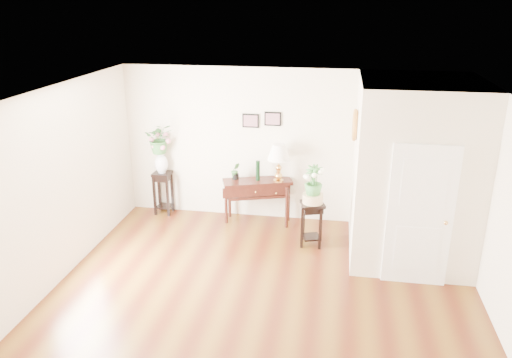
% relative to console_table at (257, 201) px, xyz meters
% --- Properties ---
extents(floor, '(6.00, 5.50, 0.02)m').
position_rel_console_table_xyz_m(floor, '(0.48, -2.46, -0.41)').
color(floor, brown).
rests_on(floor, ground).
extents(ceiling, '(6.00, 5.50, 0.02)m').
position_rel_console_table_xyz_m(ceiling, '(0.48, -2.46, 2.39)').
color(ceiling, white).
rests_on(ceiling, ground).
extents(wall_back, '(6.00, 0.02, 2.80)m').
position_rel_console_table_xyz_m(wall_back, '(0.48, 0.29, 0.99)').
color(wall_back, '#F3E4CA').
rests_on(wall_back, ground).
extents(wall_front, '(6.00, 0.02, 2.80)m').
position_rel_console_table_xyz_m(wall_front, '(0.48, -5.21, 0.99)').
color(wall_front, '#F3E4CA').
rests_on(wall_front, ground).
extents(wall_left, '(0.02, 5.50, 2.80)m').
position_rel_console_table_xyz_m(wall_left, '(-2.52, -2.46, 0.99)').
color(wall_left, '#F3E4CA').
rests_on(wall_left, ground).
extents(wall_right, '(0.02, 5.50, 2.80)m').
position_rel_console_table_xyz_m(wall_right, '(3.48, -2.46, 0.99)').
color(wall_right, '#F3E4CA').
rests_on(wall_right, ground).
extents(partition, '(1.80, 1.95, 2.80)m').
position_rel_console_table_xyz_m(partition, '(2.58, -0.69, 0.99)').
color(partition, '#F3E4CA').
rests_on(partition, floor).
extents(door, '(0.90, 0.05, 2.10)m').
position_rel_console_table_xyz_m(door, '(2.58, -1.69, 0.64)').
color(door, white).
rests_on(door, floor).
extents(art_print_left, '(0.30, 0.02, 0.25)m').
position_rel_console_table_xyz_m(art_print_left, '(-0.17, 0.27, 1.44)').
color(art_print_left, black).
rests_on(art_print_left, wall_back).
extents(art_print_right, '(0.30, 0.02, 0.25)m').
position_rel_console_table_xyz_m(art_print_right, '(0.23, 0.27, 1.49)').
color(art_print_right, black).
rests_on(art_print_right, wall_back).
extents(wall_ornament, '(0.07, 0.51, 0.51)m').
position_rel_console_table_xyz_m(wall_ornament, '(1.64, -0.56, 1.64)').
color(wall_ornament, '#A56025').
rests_on(wall_ornament, partition).
extents(console_table, '(1.30, 0.78, 0.82)m').
position_rel_console_table_xyz_m(console_table, '(0.00, 0.00, 0.00)').
color(console_table, black).
rests_on(console_table, floor).
extents(table_lamp, '(0.52, 0.52, 0.70)m').
position_rel_console_table_xyz_m(table_lamp, '(0.38, 0.00, 0.76)').
color(table_lamp, tan).
rests_on(table_lamp, console_table).
extents(green_vase, '(0.08, 0.08, 0.37)m').
position_rel_console_table_xyz_m(green_vase, '(0.01, 0.00, 0.58)').
color(green_vase, black).
rests_on(green_vase, console_table).
extents(potted_plant, '(0.20, 0.18, 0.29)m').
position_rel_console_table_xyz_m(potted_plant, '(-0.40, 0.00, 0.56)').
color(potted_plant, '#3B7C38').
rests_on(potted_plant, console_table).
extents(plant_stand_a, '(0.33, 0.33, 0.82)m').
position_rel_console_table_xyz_m(plant_stand_a, '(-1.84, 0.11, 0.00)').
color(plant_stand_a, black).
rests_on(plant_stand_a, floor).
extents(porcelain_vase, '(0.30, 0.30, 0.43)m').
position_rel_console_table_xyz_m(porcelain_vase, '(-1.84, 0.11, 0.64)').
color(porcelain_vase, white).
rests_on(porcelain_vase, plant_stand_a).
extents(lily_arrangement, '(0.63, 0.59, 0.57)m').
position_rel_console_table_xyz_m(lily_arrangement, '(-1.84, 0.11, 1.10)').
color(lily_arrangement, '#3B7C38').
rests_on(lily_arrangement, porcelain_vase).
extents(plant_stand_b, '(0.45, 0.45, 0.76)m').
position_rel_console_table_xyz_m(plant_stand_b, '(1.04, -0.73, -0.03)').
color(plant_stand_b, black).
rests_on(plant_stand_b, floor).
extents(ceramic_bowl, '(0.45, 0.45, 0.15)m').
position_rel_console_table_xyz_m(ceramic_bowl, '(1.04, -0.73, 0.43)').
color(ceramic_bowl, beige).
rests_on(ceramic_bowl, plant_stand_b).
extents(narcissus, '(0.32, 0.32, 0.52)m').
position_rel_console_table_xyz_m(narcissus, '(1.04, -0.73, 0.73)').
color(narcissus, '#3B7C38').
rests_on(narcissus, ceramic_bowl).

